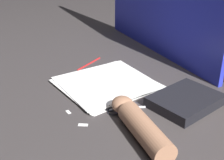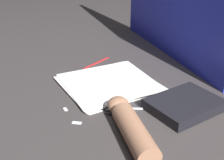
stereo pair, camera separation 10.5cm
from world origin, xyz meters
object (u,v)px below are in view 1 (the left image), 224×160
paper_stack (107,83)px  hand_forearm (140,125)px  book_closed (186,101)px  scissors (117,107)px

paper_stack → hand_forearm: hand_forearm is taller
book_closed → hand_forearm: bearing=-80.6°
paper_stack → book_closed: 0.30m
paper_stack → scissors: (0.16, -0.07, -0.00)m
paper_stack → book_closed: book_closed is taller
paper_stack → hand_forearm: size_ratio=1.10×
paper_stack → hand_forearm: (0.31, -0.10, 0.03)m
book_closed → hand_forearm: 0.23m
paper_stack → scissors: 0.17m
hand_forearm → book_closed: bearing=99.4°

